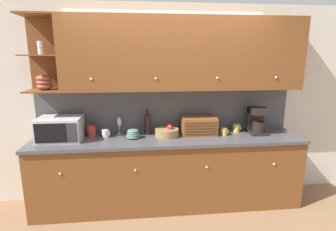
% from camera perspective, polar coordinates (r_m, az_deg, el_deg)
% --- Properties ---
extents(ground_plane, '(24.00, 24.00, 0.00)m').
position_cam_1_polar(ground_plane, '(3.99, -0.33, -16.34)').
color(ground_plane, '#896647').
extents(wall_back, '(5.80, 0.06, 2.60)m').
position_cam_1_polar(wall_back, '(3.57, -0.41, 2.46)').
color(wall_back, beige).
rests_on(wall_back, ground_plane).
extents(counter_unit, '(3.42, 0.63, 0.93)m').
position_cam_1_polar(counter_unit, '(3.51, 0.16, -12.07)').
color(counter_unit, brown).
rests_on(counter_unit, ground_plane).
extents(backsplash_panel, '(3.40, 0.01, 0.60)m').
position_cam_1_polar(backsplash_panel, '(3.55, -0.35, 1.19)').
color(backsplash_panel, '#4C4C51').
rests_on(backsplash_panel, counter_unit).
extents(upper_cabinets, '(3.40, 0.39, 0.88)m').
position_cam_1_polar(upper_cabinets, '(3.32, 2.95, 13.19)').
color(upper_cabinets, brown).
rests_on(upper_cabinets, backsplash_panel).
extents(microwave, '(0.51, 0.38, 0.29)m').
position_cam_1_polar(microwave, '(3.47, -22.39, -2.70)').
color(microwave, silver).
rests_on(microwave, counter_unit).
extents(storage_canister, '(0.11, 0.11, 0.16)m').
position_cam_1_polar(storage_canister, '(3.49, -16.27, -3.20)').
color(storage_canister, '#B22D28').
rests_on(storage_canister, counter_unit).
extents(mug_patterned_third, '(0.10, 0.09, 0.10)m').
position_cam_1_polar(mug_patterned_third, '(3.44, -13.39, -3.82)').
color(mug_patterned_third, silver).
rests_on(mug_patterned_third, counter_unit).
extents(wine_glass, '(0.06, 0.06, 0.23)m').
position_cam_1_polar(wine_glass, '(3.51, -10.56, -1.51)').
color(wine_glass, silver).
rests_on(wine_glass, counter_unit).
extents(bowl_stack_on_counter, '(0.17, 0.17, 0.12)m').
position_cam_1_polar(bowl_stack_on_counter, '(3.33, -7.63, -4.01)').
color(bowl_stack_on_counter, slate).
rests_on(bowl_stack_on_counter, counter_unit).
extents(wine_bottle, '(0.08, 0.08, 0.34)m').
position_cam_1_polar(wine_bottle, '(3.45, -4.45, -1.64)').
color(wine_bottle, black).
rests_on(wine_bottle, counter_unit).
extents(fruit_basket, '(0.30, 0.30, 0.16)m').
position_cam_1_polar(fruit_basket, '(3.39, -0.23, -3.65)').
color(fruit_basket, '#937047').
rests_on(fruit_basket, counter_unit).
extents(bread_box, '(0.45, 0.29, 0.23)m').
position_cam_1_polar(bread_box, '(3.48, 6.65, -2.20)').
color(bread_box, brown).
rests_on(bread_box, counter_unit).
extents(mug, '(0.09, 0.08, 0.10)m').
position_cam_1_polar(mug, '(3.51, 12.15, -3.46)').
color(mug, gold).
rests_on(mug, counter_unit).
extents(mug_blue_second, '(0.11, 0.09, 0.11)m').
position_cam_1_polar(mug_blue_second, '(3.70, 14.69, -2.63)').
color(mug_blue_second, gold).
rests_on(mug_blue_second, counter_unit).
extents(coffee_maker, '(0.22, 0.24, 0.35)m').
position_cam_1_polar(coffee_maker, '(3.68, 18.89, -1.04)').
color(coffee_maker, black).
rests_on(coffee_maker, counter_unit).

